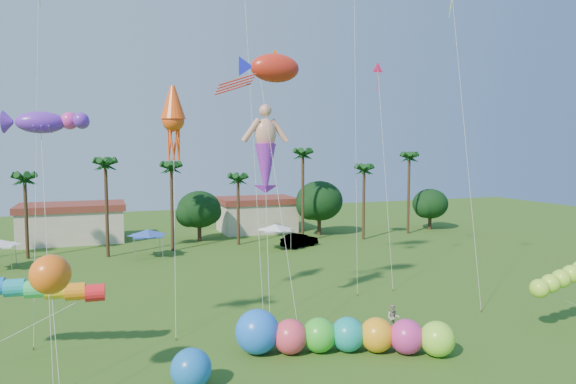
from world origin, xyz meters
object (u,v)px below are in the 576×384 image
object	(u,v)px
car_b	(300,240)
caterpillar_inflatable	(336,335)
blue_ball	(191,369)
spectator_b	(393,318)

from	to	relation	value
car_b	caterpillar_inflatable	bearing A→B (deg)	137.62
car_b	blue_ball	bearing A→B (deg)	125.72
spectator_b	blue_ball	xyz separation A→B (m)	(-13.45, -3.57, 0.16)
spectator_b	car_b	bearing A→B (deg)	109.98
car_b	caterpillar_inflatable	size ratio (longest dim) A/B	0.41
car_b	spectator_b	bearing A→B (deg)	145.96
spectator_b	caterpillar_inflatable	xyz separation A→B (m)	(-5.01, -2.01, 0.22)
caterpillar_inflatable	blue_ball	distance (m)	8.58
car_b	blue_ball	world-z (taller)	blue_ball
caterpillar_inflatable	blue_ball	size ratio (longest dim) A/B	6.00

